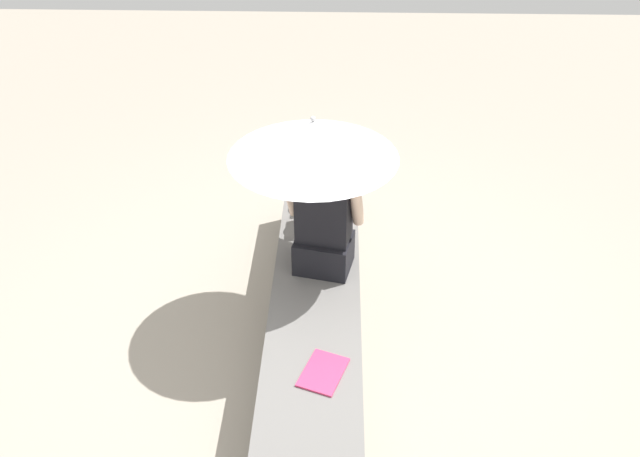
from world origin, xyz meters
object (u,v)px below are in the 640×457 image
object	(u,v)px
person_seated	(324,216)
magazine	(323,372)
parasol	(313,139)
tote_bag_canvas	(320,209)
handbag_black	(329,183)

from	to	relation	value
person_seated	magazine	world-z (taller)	person_seated
parasol	magazine	size ratio (longest dim) A/B	3.63
person_seated	tote_bag_canvas	distance (m)	0.52
magazine	parasol	bearing A→B (deg)	25.18
tote_bag_canvas	magazine	bearing A→B (deg)	-177.60
parasol	handbag_black	xyz separation A→B (m)	(0.70, -0.08, -0.70)
parasol	magazine	distance (m)	1.29
parasol	tote_bag_canvas	bearing A→B (deg)	-4.02
person_seated	handbag_black	distance (m)	0.78
person_seated	magazine	size ratio (longest dim) A/B	3.21
parasol	handbag_black	world-z (taller)	parasol
handbag_black	person_seated	bearing A→B (deg)	178.56
magazine	person_seated	bearing A→B (deg)	21.38
person_seated	tote_bag_canvas	xyz separation A→B (m)	(0.46, 0.04, -0.25)
parasol	handbag_black	bearing A→B (deg)	-6.78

